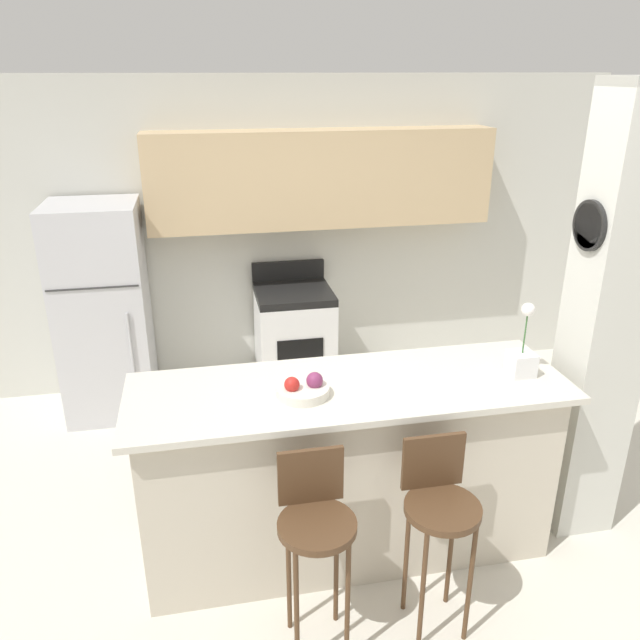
{
  "coord_description": "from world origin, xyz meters",
  "views": [
    {
      "loc": [
        -0.72,
        -2.79,
        2.58
      ],
      "look_at": [
        0.0,
        0.79,
        1.1
      ],
      "focal_mm": 35.0,
      "sensor_mm": 36.0,
      "label": 1
    }
  ],
  "objects_px": {
    "bar_stool_left": "(316,525)",
    "refrigerator": "(104,312)",
    "bar_stool_right": "(439,509)",
    "stove_range": "(294,340)",
    "fruit_bowl": "(303,389)",
    "orchid_vase": "(522,356)"
  },
  "relations": [
    {
      "from": "bar_stool_left",
      "to": "refrigerator",
      "type": "bearing_deg",
      "value": 115.34
    },
    {
      "from": "refrigerator",
      "to": "bar_stool_left",
      "type": "distance_m",
      "value": 2.77
    },
    {
      "from": "bar_stool_left",
      "to": "bar_stool_right",
      "type": "height_order",
      "value": "same"
    },
    {
      "from": "bar_stool_left",
      "to": "stove_range",
      "type": "bearing_deg",
      "value": 83.14
    },
    {
      "from": "refrigerator",
      "to": "bar_stool_left",
      "type": "height_order",
      "value": "refrigerator"
    },
    {
      "from": "refrigerator",
      "to": "bar_stool_right",
      "type": "xyz_separation_m",
      "value": [
        1.77,
        -2.5,
        -0.17
      ]
    },
    {
      "from": "bar_stool_left",
      "to": "fruit_bowl",
      "type": "xyz_separation_m",
      "value": [
        0.04,
        0.52,
        0.42
      ]
    },
    {
      "from": "bar_stool_right",
      "to": "fruit_bowl",
      "type": "height_order",
      "value": "fruit_bowl"
    },
    {
      "from": "bar_stool_left",
      "to": "orchid_vase",
      "type": "xyz_separation_m",
      "value": [
        1.22,
        0.52,
        0.49
      ]
    },
    {
      "from": "refrigerator",
      "to": "bar_stool_left",
      "type": "xyz_separation_m",
      "value": [
        1.18,
        -2.5,
        -0.17
      ]
    },
    {
      "from": "bar_stool_right",
      "to": "orchid_vase",
      "type": "bearing_deg",
      "value": 39.46
    },
    {
      "from": "orchid_vase",
      "to": "bar_stool_right",
      "type": "bearing_deg",
      "value": -140.54
    },
    {
      "from": "refrigerator",
      "to": "orchid_vase",
      "type": "bearing_deg",
      "value": -39.39
    },
    {
      "from": "stove_range",
      "to": "orchid_vase",
      "type": "height_order",
      "value": "orchid_vase"
    },
    {
      "from": "refrigerator",
      "to": "fruit_bowl",
      "type": "xyz_separation_m",
      "value": [
        1.22,
        -1.98,
        0.25
      ]
    },
    {
      "from": "orchid_vase",
      "to": "stove_range",
      "type": "bearing_deg",
      "value": 114.65
    },
    {
      "from": "refrigerator",
      "to": "fruit_bowl",
      "type": "relative_size",
      "value": 6.28
    },
    {
      "from": "bar_stool_right",
      "to": "fruit_bowl",
      "type": "distance_m",
      "value": 0.86
    },
    {
      "from": "bar_stool_right",
      "to": "refrigerator",
      "type": "bearing_deg",
      "value": 125.35
    },
    {
      "from": "bar_stool_right",
      "to": "stove_range",
      "type": "bearing_deg",
      "value": 96.44
    },
    {
      "from": "fruit_bowl",
      "to": "bar_stool_left",
      "type": "bearing_deg",
      "value": -94.26
    },
    {
      "from": "stove_range",
      "to": "bar_stool_left",
      "type": "height_order",
      "value": "stove_range"
    }
  ]
}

